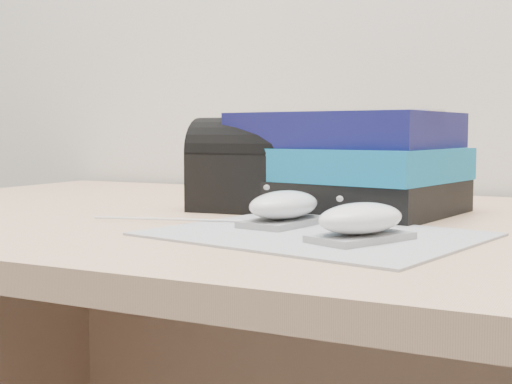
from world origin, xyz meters
The scene contains 6 objects.
mousepad centered at (-0.03, 1.44, 0.73)m, with size 0.32×0.25×0.00m, color gray.
mouse_rear centered at (-0.08, 1.48, 0.75)m, with size 0.08×0.12×0.05m.
mouse_front centered at (0.03, 1.41, 0.75)m, with size 0.09×0.12×0.04m.
usb_cable centered at (-0.21, 1.46, 0.73)m, with size 0.00×0.00×0.22m, color silver.
book_stack centered at (-0.07, 1.66, 0.80)m, with size 0.31×0.26×0.14m.
pouch centered at (-0.20, 1.61, 0.79)m, with size 0.14×0.10×0.13m.
Camera 1 is at (0.25, 0.74, 0.84)m, focal length 50.00 mm.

